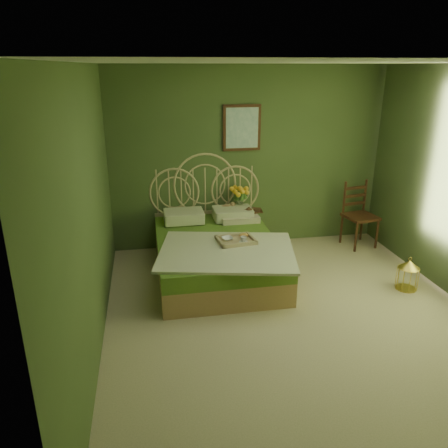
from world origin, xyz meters
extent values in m
plane|color=#CAB492|center=(0.00, 0.00, 0.00)|extent=(4.50, 4.50, 0.00)
plane|color=silver|center=(0.00, 0.00, 2.60)|extent=(4.50, 4.50, 0.00)
plane|color=#4B5E31|center=(0.00, 2.25, 1.30)|extent=(4.00, 0.00, 4.00)
plane|color=#4B5E31|center=(-2.00, 0.00, 1.30)|extent=(0.00, 4.50, 4.50)
cube|color=#371A0F|center=(-0.12, 2.23, 1.75)|extent=(0.54, 0.03, 0.64)
cube|color=silver|center=(-0.12, 2.21, 1.75)|extent=(0.46, 0.01, 0.56)
cube|color=tan|center=(-0.65, 1.23, 0.15)|extent=(1.49, 1.99, 0.30)
cube|color=olive|center=(-0.65, 1.23, 0.40)|extent=(1.49, 1.99, 0.20)
cube|color=beige|center=(-0.60, 0.78, 0.51)|extent=(1.78, 1.50, 0.03)
cube|color=beige|center=(-1.00, 1.93, 0.59)|extent=(0.55, 0.40, 0.16)
cube|color=beige|center=(-0.30, 1.93, 0.59)|extent=(0.55, 0.40, 0.16)
cube|color=tan|center=(-0.44, 1.02, 0.52)|extent=(0.49, 0.40, 0.04)
ellipsoid|color=#B77A38|center=(-0.32, 1.11, 0.57)|extent=(0.12, 0.07, 0.05)
cube|color=beige|center=(-0.22, 1.95, 0.29)|extent=(0.53, 0.53, 0.58)
cylinder|color=silver|center=(-0.16, 2.08, 0.67)|extent=(0.10, 0.10, 0.18)
ellipsoid|color=tan|center=(-0.36, 2.06, 0.63)|extent=(0.21, 0.11, 0.10)
sphere|color=#DB7855|center=(-0.32, 1.79, 0.62)|extent=(0.07, 0.07, 0.07)
sphere|color=#DB7855|center=(-0.25, 1.77, 0.62)|extent=(0.07, 0.07, 0.07)
cube|color=#371A0F|center=(1.62, 1.82, 0.46)|extent=(0.50, 0.50, 0.04)
cylinder|color=#371A0F|center=(1.44, 1.63, 0.23)|extent=(0.04, 0.04, 0.46)
cylinder|color=#371A0F|center=(1.80, 1.63, 0.23)|extent=(0.04, 0.04, 0.46)
cylinder|color=#371A0F|center=(1.44, 2.00, 0.23)|extent=(0.04, 0.04, 0.46)
cylinder|color=#371A0F|center=(1.80, 2.00, 0.23)|extent=(0.04, 0.04, 0.46)
cube|color=#371A0F|center=(1.62, 2.00, 0.71)|extent=(0.37, 0.10, 0.51)
cylinder|color=gold|center=(1.57, 0.43, 0.01)|extent=(0.25, 0.25, 0.01)
cylinder|color=gold|center=(1.57, 0.43, 0.14)|extent=(0.25, 0.25, 0.28)
cone|color=gold|center=(1.57, 0.43, 0.33)|extent=(0.25, 0.25, 0.10)
imported|color=#381E0F|center=(-0.04, 1.97, 0.60)|extent=(0.19, 0.25, 0.02)
imported|color=#472819|center=(-0.04, 1.97, 0.61)|extent=(0.22, 0.25, 0.02)
imported|color=white|center=(-0.54, 1.07, 0.55)|extent=(0.16, 0.16, 0.03)
imported|color=white|center=(-0.36, 0.96, 0.57)|extent=(0.10, 0.10, 0.07)
camera|label=1|loc=(-1.47, -3.86, 2.57)|focal=35.00mm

